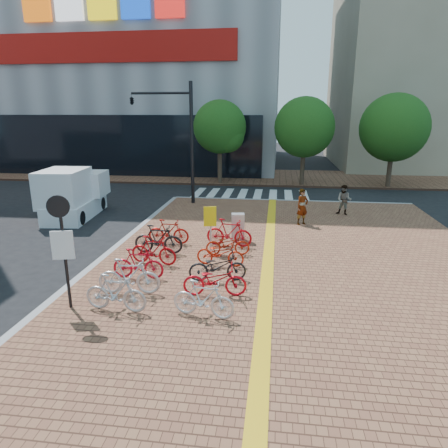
# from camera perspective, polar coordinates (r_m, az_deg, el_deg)

# --- Properties ---
(ground) EXTENTS (120.00, 120.00, 0.00)m
(ground) POSITION_cam_1_polar(r_m,az_deg,el_deg) (12.99, -2.83, -8.15)
(ground) COLOR black
(ground) RESTS_ON ground
(sidewalk) EXTENTS (14.00, 34.00, 0.15)m
(sidewalk) POSITION_cam_1_polar(r_m,az_deg,el_deg) (8.49, 12.35, -22.33)
(sidewalk) COLOR brown
(sidewalk) RESTS_ON ground
(tactile_strip) EXTENTS (0.40, 34.00, 0.01)m
(tactile_strip) POSITION_cam_1_polar(r_m,az_deg,el_deg) (8.41, 5.06, -21.73)
(tactile_strip) COLOR gold
(tactile_strip) RESTS_ON sidewalk
(kerb_north) EXTENTS (14.00, 0.25, 0.15)m
(kerb_north) POSITION_cam_1_polar(r_m,az_deg,el_deg) (24.25, 9.32, 3.21)
(kerb_north) COLOR gray
(kerb_north) RESTS_ON ground
(far_sidewalk) EXTENTS (70.00, 8.00, 0.15)m
(far_sidewalk) POSITION_cam_1_polar(r_m,az_deg,el_deg) (33.16, 3.72, 6.74)
(far_sidewalk) COLOR brown
(far_sidewalk) RESTS_ON ground
(department_store) EXTENTS (36.00, 24.27, 28.00)m
(department_store) POSITION_cam_1_polar(r_m,az_deg,el_deg) (48.06, -16.46, 25.64)
(department_store) COLOR gray
(department_store) RESTS_ON ground
(building_beige) EXTENTS (20.00, 18.00, 18.00)m
(building_beige) POSITION_cam_1_polar(r_m,az_deg,el_deg) (46.60, 29.01, 18.52)
(building_beige) COLOR gray
(building_beige) RESTS_ON ground
(crosswalk) EXTENTS (7.50, 4.00, 0.01)m
(crosswalk) POSITION_cam_1_polar(r_m,az_deg,el_deg) (26.26, 3.74, 4.19)
(crosswalk) COLOR silver
(crosswalk) RESTS_ON ground
(street_trees) EXTENTS (16.20, 4.60, 6.35)m
(street_trees) POSITION_cam_1_polar(r_m,az_deg,el_deg) (29.29, 13.51, 13.08)
(street_trees) COLOR #38281E
(street_trees) RESTS_ON far_sidewalk
(bike_0) EXTENTS (1.75, 0.60, 1.03)m
(bike_0) POSITION_cam_1_polar(r_m,az_deg,el_deg) (11.03, -15.23, -9.48)
(bike_0) COLOR #BCBCC1
(bike_0) RESTS_ON sidewalk
(bike_1) EXTENTS (1.84, 0.67, 1.08)m
(bike_1) POSITION_cam_1_polar(r_m,az_deg,el_deg) (11.90, -13.42, -7.29)
(bike_1) COLOR silver
(bike_1) RESTS_ON sidewalk
(bike_2) EXTENTS (1.65, 0.51, 0.98)m
(bike_2) POSITION_cam_1_polar(r_m,az_deg,el_deg) (12.92, -12.17, -5.56)
(bike_2) COLOR red
(bike_2) RESTS_ON sidewalk
(bike_3) EXTENTS (1.72, 0.70, 1.01)m
(bike_3) POSITION_cam_1_polar(r_m,az_deg,el_deg) (14.00, -10.03, -3.71)
(bike_3) COLOR #AD0C12
(bike_3) RESTS_ON sidewalk
(bike_4) EXTENTS (1.83, 0.55, 1.10)m
(bike_4) POSITION_cam_1_polar(r_m,az_deg,el_deg) (15.01, -9.36, -2.16)
(bike_4) COLOR black
(bike_4) RESTS_ON sidewalk
(bike_5) EXTENTS (1.65, 0.47, 0.99)m
(bike_5) POSITION_cam_1_polar(r_m,az_deg,el_deg) (16.07, -7.93, -1.08)
(bike_5) COLOR #A7100B
(bike_5) RESTS_ON sidewalk
(bike_6) EXTENTS (1.71, 0.72, 1.00)m
(bike_6) POSITION_cam_1_polar(r_m,az_deg,el_deg) (10.38, -2.95, -10.66)
(bike_6) COLOR silver
(bike_6) RESTS_ON sidewalk
(bike_7) EXTENTS (1.89, 0.84, 0.96)m
(bike_7) POSITION_cam_1_polar(r_m,az_deg,el_deg) (11.51, -1.32, -7.99)
(bike_7) COLOR red
(bike_7) RESTS_ON sidewalk
(bike_8) EXTENTS (1.88, 0.96, 0.94)m
(bike_8) POSITION_cam_1_polar(r_m,az_deg,el_deg) (12.47, -0.94, -6.09)
(bike_8) COLOR black
(bike_8) RESTS_ON sidewalk
(bike_9) EXTENTS (1.70, 0.72, 0.87)m
(bike_9) POSITION_cam_1_polar(r_m,az_deg,el_deg) (13.71, -0.54, -4.19)
(bike_9) COLOR #B7210D
(bike_9) RESTS_ON sidewalk
(bike_10) EXTENTS (1.67, 0.80, 0.84)m
(bike_10) POSITION_cam_1_polar(r_m,az_deg,el_deg) (14.68, 0.54, -2.87)
(bike_10) COLOR #AE210C
(bike_10) RESTS_ON sidewalk
(bike_11) EXTENTS (1.87, 0.74, 1.10)m
(bike_11) POSITION_cam_1_polar(r_m,az_deg,el_deg) (15.62, 0.74, -1.23)
(bike_11) COLOR #B90D16
(bike_11) RESTS_ON sidewalk
(pedestrian_a) EXTENTS (0.74, 0.69, 1.69)m
(pedestrian_a) POSITION_cam_1_polar(r_m,az_deg,el_deg) (18.91, 11.13, 2.43)
(pedestrian_a) COLOR gray
(pedestrian_a) RESTS_ON sidewalk
(pedestrian_b) EXTENTS (0.92, 0.83, 1.54)m
(pedestrian_b) POSITION_cam_1_polar(r_m,az_deg,el_deg) (21.25, 16.79, 3.31)
(pedestrian_b) COLOR #4A4E5E
(pedestrian_b) RESTS_ON sidewalk
(utility_box) EXTENTS (0.56, 0.44, 1.13)m
(utility_box) POSITION_cam_1_polar(r_m,az_deg,el_deg) (16.30, 1.99, -0.45)
(utility_box) COLOR silver
(utility_box) RESTS_ON sidewalk
(yellow_sign) EXTENTS (0.46, 0.17, 1.73)m
(yellow_sign) POSITION_cam_1_polar(r_m,az_deg,el_deg) (14.88, -1.96, 0.51)
(yellow_sign) COLOR #B7B7BC
(yellow_sign) RESTS_ON sidewalk
(notice_sign) EXTENTS (0.57, 0.20, 3.11)m
(notice_sign) POSITION_cam_1_polar(r_m,az_deg,el_deg) (11.08, -22.10, -1.98)
(notice_sign) COLOR black
(notice_sign) RESTS_ON sidewalk
(traffic_light_pole) EXTENTS (3.60, 1.39, 6.70)m
(traffic_light_pole) POSITION_cam_1_polar(r_m,az_deg,el_deg) (23.13, -8.55, 14.39)
(traffic_light_pole) COLOR black
(traffic_light_pole) RESTS_ON sidewalk
(box_truck) EXTENTS (2.36, 4.57, 2.54)m
(box_truck) POSITION_cam_1_polar(r_m,az_deg,el_deg) (21.80, -20.68, 4.00)
(box_truck) COLOR white
(box_truck) RESTS_ON ground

